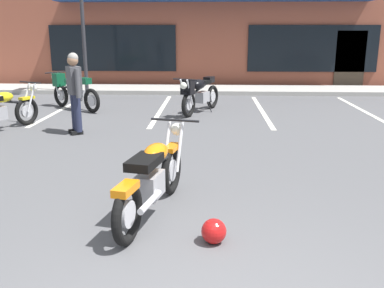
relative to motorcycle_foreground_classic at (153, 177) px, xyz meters
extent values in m
plane|color=#515154|center=(0.67, 1.87, -0.46)|extent=(80.00, 80.00, 0.00)
cube|color=#A8A59E|center=(0.67, 10.47, -0.39)|extent=(22.00, 1.80, 0.14)
cube|color=brown|center=(0.67, 14.63, 1.53)|extent=(18.74, 5.72, 3.98)
cube|color=black|center=(-3.07, 11.73, 0.99)|extent=(4.80, 0.06, 1.70)
cube|color=black|center=(4.42, 11.73, 0.99)|extent=(4.80, 0.06, 1.70)
cube|color=#33281E|center=(5.83, 11.73, 0.59)|extent=(1.10, 0.06, 2.10)
cube|color=silver|center=(-3.44, 6.87, -0.46)|extent=(0.12, 4.80, 0.01)
cube|color=silver|center=(-0.70, 6.87, -0.46)|extent=(0.12, 4.80, 0.01)
cube|color=silver|center=(2.05, 6.87, -0.46)|extent=(0.12, 4.80, 0.01)
cube|color=silver|center=(4.79, 6.87, -0.46)|extent=(0.12, 4.80, 0.01)
torus|color=black|center=(-0.16, -0.72, -0.14)|extent=(0.24, 0.65, 0.64)
cylinder|color=#B7B7BC|center=(-0.16, -0.72, -0.14)|extent=(0.12, 0.29, 0.29)
torus|color=black|center=(0.15, 0.68, -0.14)|extent=(0.24, 0.65, 0.64)
cylinder|color=#B7B7BC|center=(0.15, 0.68, -0.14)|extent=(0.12, 0.29, 0.29)
cylinder|color=silver|center=(0.08, 0.80, 0.18)|extent=(0.11, 0.33, 0.66)
cylinder|color=silver|center=(0.26, 0.76, 0.18)|extent=(0.11, 0.33, 0.66)
cylinder|color=black|center=(0.19, 0.86, 0.50)|extent=(0.65, 0.17, 0.03)
sphere|color=silver|center=(0.21, 0.93, 0.36)|extent=(0.20, 0.20, 0.17)
cube|color=orange|center=(0.16, 0.72, 0.16)|extent=(0.21, 0.38, 0.06)
cube|color=#9E9EA3|center=(-0.02, -0.10, -0.06)|extent=(0.32, 0.44, 0.28)
cylinder|color=silver|center=(0.03, -0.49, -0.10)|extent=(0.19, 0.55, 0.07)
cylinder|color=black|center=(0.02, 0.10, 0.18)|extent=(0.26, 0.93, 0.26)
ellipsoid|color=orange|center=(0.02, 0.11, 0.26)|extent=(0.36, 0.53, 0.22)
cube|color=black|center=(-0.05, -0.24, 0.26)|extent=(0.39, 0.57, 0.10)
cube|color=orange|center=(-0.17, -0.74, 0.14)|extent=(0.23, 0.39, 0.08)
cylinder|color=black|center=(-0.22, -0.13, -0.32)|extent=(0.14, 0.05, 0.29)
torus|color=black|center=(0.71, 7.16, -0.14)|extent=(0.36, 0.62, 0.64)
cylinder|color=#B7B7BC|center=(0.71, 7.16, -0.14)|extent=(0.17, 0.29, 0.29)
torus|color=black|center=(0.11, 5.85, -0.14)|extent=(0.36, 0.62, 0.64)
cylinder|color=#B7B7BC|center=(0.11, 5.85, -0.14)|extent=(0.17, 0.29, 0.29)
cylinder|color=silver|center=(0.15, 5.72, 0.18)|extent=(0.17, 0.31, 0.66)
cylinder|color=silver|center=(-0.02, 5.79, 0.18)|extent=(0.17, 0.31, 0.66)
cylinder|color=black|center=(0.03, 5.68, 0.50)|extent=(0.61, 0.30, 0.03)
sphere|color=silver|center=(0.00, 5.61, 0.36)|extent=(0.23, 0.23, 0.17)
cube|color=black|center=(0.09, 5.81, 0.16)|extent=(0.28, 0.39, 0.06)
cube|color=#9E9EA3|center=(0.44, 6.58, -0.06)|extent=(0.38, 0.46, 0.28)
cylinder|color=silver|center=(0.47, 6.97, -0.10)|extent=(0.29, 0.53, 0.07)
cylinder|color=black|center=(0.36, 6.39, 0.18)|extent=(0.45, 0.88, 0.26)
ellipsoid|color=black|center=(0.34, 6.36, 0.30)|extent=(0.49, 0.60, 0.26)
cube|color=black|center=(0.09, 5.80, 0.30)|extent=(0.35, 0.33, 0.36)
cube|color=black|center=(0.48, 6.67, 0.32)|extent=(0.38, 0.46, 0.10)
cube|color=black|center=(0.61, 6.94, 0.36)|extent=(0.31, 0.37, 0.16)
cylinder|color=black|center=(0.63, 6.56, -0.32)|extent=(0.13, 0.08, 0.29)
torus|color=black|center=(-3.54, 4.77, -0.14)|extent=(0.37, 0.62, 0.64)
cylinder|color=#B7B7BC|center=(-3.54, 4.77, -0.14)|extent=(0.18, 0.29, 0.29)
cylinder|color=silver|center=(-3.58, 4.90, 0.18)|extent=(0.18, 0.31, 0.66)
cylinder|color=silver|center=(-3.42, 4.82, 0.18)|extent=(0.18, 0.31, 0.66)
cylinder|color=black|center=(-3.46, 4.94, 0.50)|extent=(0.61, 0.31, 0.03)
sphere|color=silver|center=(-3.43, 5.01, 0.36)|extent=(0.23, 0.23, 0.17)
cube|color=yellow|center=(-3.52, 4.81, 0.16)|extent=(0.28, 0.39, 0.06)
cylinder|color=black|center=(-3.80, 4.23, 0.18)|extent=(0.46, 0.88, 0.26)
ellipsoid|color=yellow|center=(-3.79, 4.25, 0.26)|extent=(0.44, 0.55, 0.22)
torus|color=black|center=(-2.46, 6.34, -0.14)|extent=(0.56, 0.48, 0.64)
cylinder|color=#B7B7BC|center=(-2.46, 6.34, -0.14)|extent=(0.26, 0.23, 0.29)
torus|color=black|center=(-3.59, 7.23, -0.14)|extent=(0.56, 0.48, 0.64)
cylinder|color=#B7B7BC|center=(-3.59, 7.23, -0.14)|extent=(0.26, 0.23, 0.29)
cylinder|color=silver|center=(-3.73, 7.22, 0.18)|extent=(0.28, 0.24, 0.66)
cylinder|color=silver|center=(-3.62, 7.36, 0.18)|extent=(0.28, 0.24, 0.66)
cylinder|color=black|center=(-3.74, 7.34, 0.50)|extent=(0.43, 0.54, 0.03)
sphere|color=silver|center=(-3.80, 7.39, 0.36)|extent=(0.24, 0.24, 0.17)
cube|color=#0F4C2D|center=(-3.63, 7.25, 0.16)|extent=(0.37, 0.33, 0.06)
cube|color=#9E9EA3|center=(-2.97, 6.73, -0.06)|extent=(0.46, 0.44, 0.28)
cylinder|color=silver|center=(-2.59, 6.61, -0.10)|extent=(0.48, 0.40, 0.07)
cylinder|color=black|center=(-3.12, 6.86, 0.18)|extent=(0.78, 0.63, 0.26)
ellipsoid|color=#0F4C2D|center=(-3.15, 6.88, 0.30)|extent=(0.59, 0.56, 0.26)
cube|color=#0F4C2D|center=(-3.63, 7.26, 0.30)|extent=(0.36, 0.37, 0.36)
cube|color=black|center=(-2.89, 6.67, 0.32)|extent=(0.46, 0.44, 0.10)
cube|color=#0F4C2D|center=(-2.65, 6.49, 0.36)|extent=(0.38, 0.36, 0.16)
cylinder|color=black|center=(-3.02, 6.55, -0.32)|extent=(0.10, 0.12, 0.29)
cube|color=black|center=(-2.12, 3.89, -0.42)|extent=(0.26, 0.22, 0.08)
cube|color=black|center=(-2.23, 4.06, -0.42)|extent=(0.26, 0.22, 0.08)
cylinder|color=#232842|center=(-2.09, 3.91, 0.00)|extent=(0.21, 0.21, 0.80)
cylinder|color=#232842|center=(-2.20, 4.08, 0.00)|extent=(0.21, 0.21, 0.80)
cube|color=#4C4C51|center=(-2.14, 3.99, 0.66)|extent=(0.39, 0.44, 0.56)
cylinder|color=#4C4C51|center=(-2.00, 3.78, 0.62)|extent=(0.14, 0.14, 0.58)
cylinder|color=#4C4C51|center=(-2.28, 4.20, 0.62)|extent=(0.14, 0.14, 0.58)
sphere|color=#A07556|center=(-2.14, 3.99, 1.06)|extent=(0.30, 0.30, 0.22)
sphere|color=gray|center=(-2.13, 4.00, 1.11)|extent=(0.29, 0.29, 0.21)
sphere|color=#B71414|center=(0.71, -0.68, -0.33)|extent=(0.26, 0.26, 0.26)
cube|color=black|center=(0.71, -0.58, -0.34)|extent=(0.18, 0.03, 0.09)
cylinder|color=#2D2D33|center=(-3.46, 9.37, 2.17)|extent=(0.12, 0.12, 5.27)
camera|label=1|loc=(0.66, -4.66, 1.65)|focal=39.94mm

